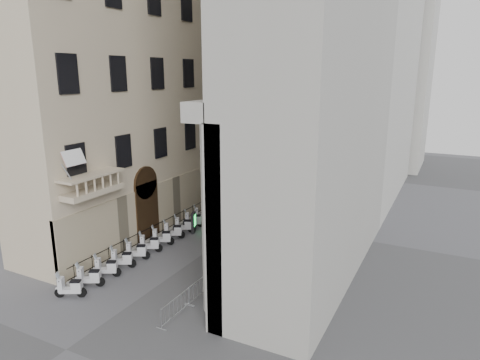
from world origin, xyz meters
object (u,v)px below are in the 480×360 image
(info_kiosk, at_px, (194,222))
(pedestrian_b, at_px, (304,184))
(pedestrian_a, at_px, (310,189))
(scooter_0, at_px, (72,297))
(security_tent, at_px, (244,171))
(street_lamp, at_px, (222,161))

(info_kiosk, height_order, pedestrian_b, pedestrian_b)
(pedestrian_b, bearing_deg, info_kiosk, 87.22)
(pedestrian_a, bearing_deg, pedestrian_b, -29.58)
(scooter_0, relative_size, security_tent, 0.35)
(scooter_0, bearing_deg, security_tent, -28.43)
(scooter_0, height_order, info_kiosk, info_kiosk)
(street_lamp, height_order, info_kiosk, street_lamp)
(street_lamp, xyz_separation_m, pedestrian_a, (6.18, 6.87, -3.54))
(pedestrian_a, xyz_separation_m, pedestrian_b, (-1.04, 1.38, 0.04))
(scooter_0, height_order, pedestrian_b, pedestrian_b)
(scooter_0, relative_size, info_kiosk, 0.94)
(scooter_0, bearing_deg, street_lamp, -26.36)
(street_lamp, xyz_separation_m, pedestrian_b, (5.14, 8.25, -3.51))
(security_tent, relative_size, pedestrian_b, 2.38)
(security_tent, bearing_deg, info_kiosk, -87.35)
(security_tent, relative_size, info_kiosk, 2.64)
(info_kiosk, height_order, pedestrian_a, pedestrian_a)
(security_tent, distance_m, street_lamp, 3.66)
(pedestrian_a, bearing_deg, scooter_0, 100.50)
(scooter_0, relative_size, pedestrian_b, 0.84)
(pedestrian_a, distance_m, pedestrian_b, 1.73)
(street_lamp, xyz_separation_m, info_kiosk, (1.13, -6.53, -3.59))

